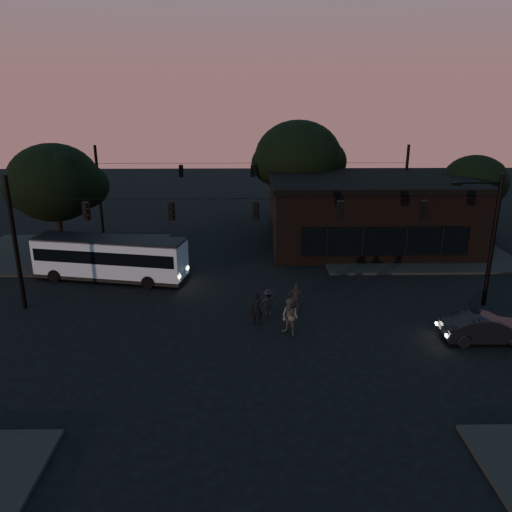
{
  "coord_description": "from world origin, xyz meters",
  "views": [
    {
      "loc": [
        -0.45,
        -22.01,
        11.41
      ],
      "look_at": [
        0.0,
        4.0,
        3.0
      ],
      "focal_mm": 35.0,
      "sensor_mm": 36.0,
      "label": 1
    }
  ],
  "objects_px": {
    "pedestrian_b": "(290,317)",
    "pedestrian_d": "(269,302)",
    "pedestrian_a": "(257,309)",
    "building": "(368,212)",
    "car": "(486,328)",
    "pedestrian_c": "(296,298)",
    "bus": "(110,256)"
  },
  "relations": [
    {
      "from": "pedestrian_b",
      "to": "pedestrian_d",
      "type": "height_order",
      "value": "pedestrian_b"
    },
    {
      "from": "pedestrian_c",
      "to": "pedestrian_d",
      "type": "distance_m",
      "value": 1.59
    },
    {
      "from": "car",
      "to": "bus",
      "type": "bearing_deg",
      "value": 66.26
    },
    {
      "from": "pedestrian_a",
      "to": "pedestrian_d",
      "type": "bearing_deg",
      "value": 69.97
    },
    {
      "from": "car",
      "to": "pedestrian_c",
      "type": "height_order",
      "value": "pedestrian_c"
    },
    {
      "from": "building",
      "to": "pedestrian_d",
      "type": "relative_size",
      "value": 10.07
    },
    {
      "from": "building",
      "to": "car",
      "type": "bearing_deg",
      "value": -82.96
    },
    {
      "from": "car",
      "to": "pedestrian_c",
      "type": "xyz_separation_m",
      "value": [
        -8.83,
        3.6,
        0.14
      ]
    },
    {
      "from": "pedestrian_b",
      "to": "pedestrian_d",
      "type": "relative_size",
      "value": 1.24
    },
    {
      "from": "pedestrian_d",
      "to": "pedestrian_c",
      "type": "bearing_deg",
      "value": -151.79
    },
    {
      "from": "car",
      "to": "pedestrian_a",
      "type": "xyz_separation_m",
      "value": [
        -11.02,
        2.07,
        0.19
      ]
    },
    {
      "from": "bus",
      "to": "pedestrian_c",
      "type": "distance_m",
      "value": 12.67
    },
    {
      "from": "building",
      "to": "pedestrian_d",
      "type": "xyz_separation_m",
      "value": [
        -8.34,
        -13.22,
        -1.94
      ]
    },
    {
      "from": "building",
      "to": "pedestrian_c",
      "type": "height_order",
      "value": "building"
    },
    {
      "from": "building",
      "to": "pedestrian_d",
      "type": "height_order",
      "value": "building"
    },
    {
      "from": "pedestrian_d",
      "to": "car",
      "type": "bearing_deg",
      "value": 175.2
    },
    {
      "from": "car",
      "to": "pedestrian_c",
      "type": "distance_m",
      "value": 9.54
    },
    {
      "from": "pedestrian_c",
      "to": "bus",
      "type": "bearing_deg",
      "value": -11.09
    },
    {
      "from": "pedestrian_a",
      "to": "pedestrian_d",
      "type": "xyz_separation_m",
      "value": [
        0.66,
        1.09,
        -0.12
      ]
    },
    {
      "from": "bus",
      "to": "pedestrian_c",
      "type": "xyz_separation_m",
      "value": [
        11.47,
        -5.34,
        -0.72
      ]
    },
    {
      "from": "pedestrian_b",
      "to": "pedestrian_c",
      "type": "height_order",
      "value": "pedestrian_b"
    },
    {
      "from": "pedestrian_c",
      "to": "pedestrian_a",
      "type": "bearing_deg",
      "value": 48.91
    },
    {
      "from": "building",
      "to": "pedestrian_c",
      "type": "relative_size",
      "value": 9.21
    },
    {
      "from": "car",
      "to": "pedestrian_a",
      "type": "bearing_deg",
      "value": 79.39
    },
    {
      "from": "pedestrian_b",
      "to": "pedestrian_d",
      "type": "xyz_separation_m",
      "value": [
        -0.96,
        2.26,
        -0.18
      ]
    },
    {
      "from": "bus",
      "to": "pedestrian_b",
      "type": "bearing_deg",
      "value": -24.83
    },
    {
      "from": "bus",
      "to": "pedestrian_a",
      "type": "height_order",
      "value": "bus"
    },
    {
      "from": "building",
      "to": "pedestrian_a",
      "type": "height_order",
      "value": "building"
    },
    {
      "from": "bus",
      "to": "pedestrian_a",
      "type": "relative_size",
      "value": 5.72
    },
    {
      "from": "car",
      "to": "pedestrian_b",
      "type": "distance_m",
      "value": 9.45
    },
    {
      "from": "pedestrian_c",
      "to": "pedestrian_d",
      "type": "xyz_separation_m",
      "value": [
        -1.53,
        -0.44,
        -0.07
      ]
    },
    {
      "from": "building",
      "to": "pedestrian_b",
      "type": "relative_size",
      "value": 8.13
    }
  ]
}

